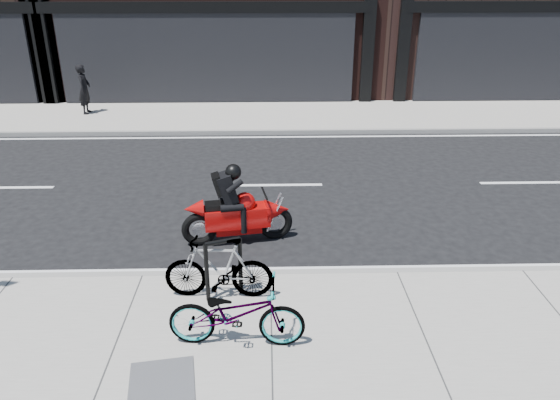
{
  "coord_description": "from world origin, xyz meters",
  "views": [
    {
      "loc": [
        -0.04,
        -9.36,
        4.62
      ],
      "look_at": [
        0.18,
        -0.87,
        0.9
      ],
      "focal_mm": 35.0,
      "sensor_mm": 36.0,
      "label": 1
    }
  ],
  "objects_px": {
    "bicycle_front": "(237,313)",
    "utility_grate": "(162,381)",
    "bike_rack": "(224,263)",
    "bicycle_rear": "(219,268)",
    "motorcycle": "(242,210)",
    "pedestrian": "(84,89)"
  },
  "relations": [
    {
      "from": "bicycle_front",
      "to": "utility_grate",
      "type": "bearing_deg",
      "value": 132.19
    },
    {
      "from": "bike_rack",
      "to": "bicycle_front",
      "type": "bearing_deg",
      "value": -77.72
    },
    {
      "from": "bicycle_rear",
      "to": "motorcycle",
      "type": "bearing_deg",
      "value": 175.34
    },
    {
      "from": "bike_rack",
      "to": "pedestrian",
      "type": "bearing_deg",
      "value": 115.81
    },
    {
      "from": "bike_rack",
      "to": "motorcycle",
      "type": "height_order",
      "value": "motorcycle"
    },
    {
      "from": "bike_rack",
      "to": "motorcycle",
      "type": "distance_m",
      "value": 1.98
    },
    {
      "from": "bicycle_front",
      "to": "bicycle_rear",
      "type": "bearing_deg",
      "value": 19.38
    },
    {
      "from": "motorcycle",
      "to": "bike_rack",
      "type": "bearing_deg",
      "value": -104.99
    },
    {
      "from": "bike_rack",
      "to": "motorcycle",
      "type": "bearing_deg",
      "value": 84.58
    },
    {
      "from": "motorcycle",
      "to": "bicycle_rear",
      "type": "bearing_deg",
      "value": -107.08
    },
    {
      "from": "bicycle_front",
      "to": "motorcycle",
      "type": "relative_size",
      "value": 0.87
    },
    {
      "from": "pedestrian",
      "to": "utility_grate",
      "type": "relative_size",
      "value": 2.06
    },
    {
      "from": "motorcycle",
      "to": "utility_grate",
      "type": "distance_m",
      "value": 3.84
    },
    {
      "from": "bike_rack",
      "to": "bicycle_rear",
      "type": "xyz_separation_m",
      "value": [
        -0.07,
        0.0,
        -0.08
      ]
    },
    {
      "from": "bike_rack",
      "to": "bicycle_rear",
      "type": "height_order",
      "value": "bicycle_rear"
    },
    {
      "from": "bicycle_rear",
      "to": "bike_rack",
      "type": "bearing_deg",
      "value": 92.85
    },
    {
      "from": "bike_rack",
      "to": "bicycle_front",
      "type": "xyz_separation_m",
      "value": [
        0.23,
        -1.07,
        -0.1
      ]
    },
    {
      "from": "bicycle_rear",
      "to": "motorcycle",
      "type": "distance_m",
      "value": 1.98
    },
    {
      "from": "bike_rack",
      "to": "pedestrian",
      "type": "distance_m",
      "value": 11.79
    },
    {
      "from": "bicycle_front",
      "to": "motorcycle",
      "type": "bearing_deg",
      "value": 4.33
    },
    {
      "from": "bicycle_rear",
      "to": "motorcycle",
      "type": "xyz_separation_m",
      "value": [
        0.26,
        1.96,
        0.0
      ]
    },
    {
      "from": "motorcycle",
      "to": "utility_grate",
      "type": "relative_size",
      "value": 2.64
    }
  ]
}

